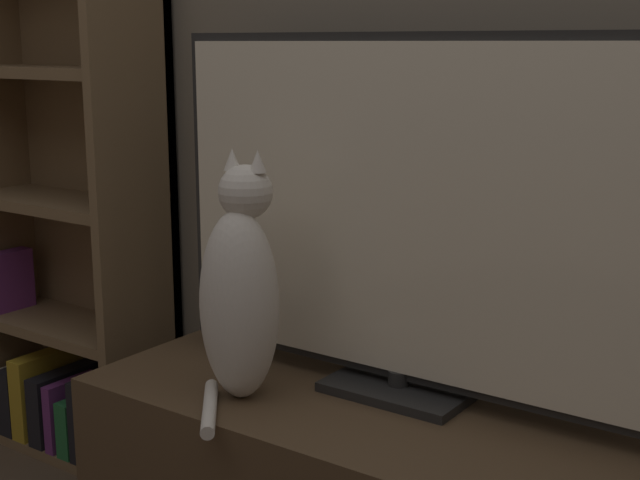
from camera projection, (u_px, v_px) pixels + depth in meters
tv at (403, 220)px, 1.80m from camera, size 1.12×0.18×0.75m
cat at (241, 293)px, 1.83m from camera, size 0.19×0.30×0.52m
bookshelf at (73, 243)px, 2.53m from camera, size 0.62×0.28×1.47m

